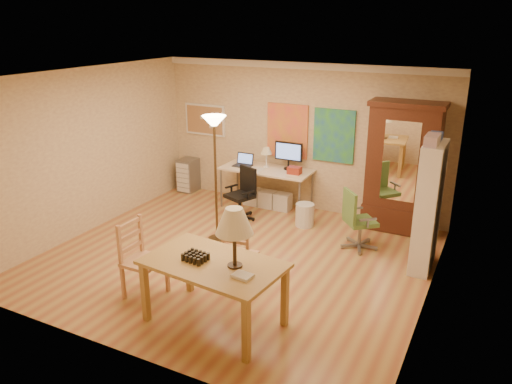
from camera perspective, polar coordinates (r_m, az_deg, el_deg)
The scene contains 16 objects.
floor at distance 7.60m, azimuth -2.39°, elevation -7.58°, with size 5.50×5.50×0.00m, color #A25E39.
crown_molding at distance 9.03m, azimuth 5.24°, elevation 14.20°, with size 5.50×0.08×0.12m, color white.
corkboard at distance 10.14m, azimuth -5.86°, elevation 8.22°, with size 0.90×0.04×0.62m, color #AB7C50.
art_panel_left at distance 9.32m, azimuth 3.61°, elevation 6.98°, with size 0.80×0.04×1.00m, color gold.
art_panel_right at distance 9.01m, azimuth 8.89°, elevation 6.36°, with size 0.75×0.04×0.95m, color teal.
dining_table at distance 5.66m, azimuth -4.06°, elevation -6.82°, with size 1.68×1.11×1.49m.
ladder_chair_back at distance 6.74m, azimuth -1.88°, elevation -7.40°, with size 0.43×0.41×0.87m.
ladder_chair_left at distance 6.62m, azimuth -12.90°, elevation -7.74°, with size 0.46×0.48×1.02m.
torchiere_lamp at distance 7.68m, azimuth -4.75°, elevation 5.73°, with size 0.37×0.37×2.04m.
computer_desk at distance 9.39m, azimuth 1.46°, elevation 0.92°, with size 1.70×0.75×1.29m.
office_chair_black at distance 8.95m, azimuth -1.70°, elevation -1.52°, with size 0.58×0.58×0.94m.
office_chair_green at distance 7.97m, azimuth 11.55°, elevation -4.59°, with size 0.62×0.62×0.96m.
drawer_cart at distance 10.45m, azimuth -7.76°, elevation 1.93°, with size 0.34×0.41×0.68m.
armoire at distance 8.62m, azimuth 16.29°, elevation 1.78°, with size 1.19×0.56×2.19m.
bookshelf at distance 7.37m, azimuth 19.06°, elevation -1.75°, with size 0.28×0.74×1.85m.
wastebin at distance 8.69m, azimuth 5.59°, elevation -2.62°, with size 0.32×0.32×0.40m, color silver.
Camera 1 is at (3.34, -5.89, 3.44)m, focal length 35.00 mm.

